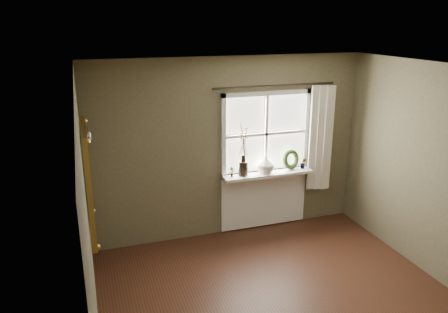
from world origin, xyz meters
name	(u,v)px	position (x,y,z in m)	size (l,w,h in m)	color
ceiling	(314,75)	(0.00, 0.00, 2.60)	(4.50, 4.50, 0.00)	silver
wall_back	(228,148)	(0.00, 2.30, 1.30)	(4.00, 0.10, 2.60)	brown
wall_left	(83,244)	(-2.05, 0.00, 1.30)	(0.10, 4.50, 2.60)	brown
window_frame	(266,134)	(0.55, 2.23, 1.48)	(1.36, 0.06, 1.24)	white
window_sill	(268,174)	(0.55, 2.12, 0.90)	(1.36, 0.26, 0.04)	white
window_apron	(264,199)	(0.55, 2.23, 0.46)	(1.36, 0.04, 0.88)	white
dark_jug	(243,168)	(0.17, 2.12, 1.02)	(0.14, 0.14, 0.21)	black
cream_vase	(266,164)	(0.51, 2.12, 1.06)	(0.26, 0.26, 0.27)	beige
wreath	(291,161)	(0.94, 2.16, 1.04)	(0.31, 0.31, 0.07)	#30421D
potted_plant_left	(232,172)	(-0.01, 2.12, 0.99)	(0.08, 0.05, 0.15)	#30421D
potted_plant_right	(303,163)	(1.13, 2.12, 1.00)	(0.09, 0.07, 0.17)	#30421D
curtain	(320,138)	(1.39, 2.13, 1.37)	(0.36, 0.12, 1.59)	silver
curtain_rod	(275,86)	(0.65, 2.17, 2.18)	(0.03, 0.03, 1.84)	black
gilt_mirror	(88,181)	(-1.96, 1.25, 1.40)	(0.10, 1.01, 1.21)	white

